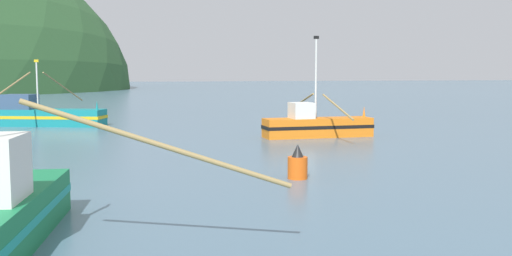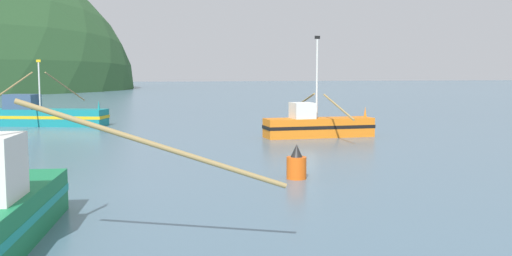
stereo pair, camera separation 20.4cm
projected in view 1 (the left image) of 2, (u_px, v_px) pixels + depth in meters
fishing_boat_teal at (36, 115)px, 43.95m from camera, size 10.53×16.30×5.20m
fishing_boat_orange at (316, 125)px, 36.22m from camera, size 7.24×10.68×6.51m
channel_buoy at (298, 165)px, 21.78m from camera, size 0.78×0.78×1.36m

